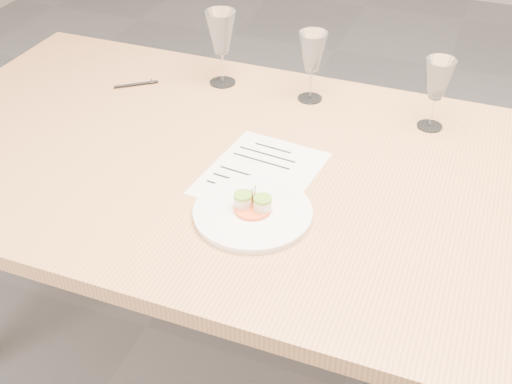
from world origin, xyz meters
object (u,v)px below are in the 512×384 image
at_px(dining_table, 366,210).
at_px(wine_glass_0, 221,34).
at_px(ballpoint_pen, 136,84).
at_px(wine_glass_1, 312,54).
at_px(dinner_plate, 253,212).
at_px(recipe_sheet, 261,173).
at_px(wine_glass_2, 438,81).

xyz_separation_m(dining_table, wine_glass_0, (-0.52, 0.36, 0.22)).
height_order(ballpoint_pen, wine_glass_1, wine_glass_1).
relative_size(dinner_plate, recipe_sheet, 0.79).
bearing_deg(wine_glass_2, wine_glass_0, 176.82).
relative_size(dining_table, wine_glass_2, 12.57).
relative_size(dining_table, dinner_plate, 9.26).
height_order(dining_table, dinner_plate, dinner_plate).
distance_m(recipe_sheet, wine_glass_1, 0.41).
distance_m(dining_table, wine_glass_1, 0.48).
bearing_deg(recipe_sheet, ballpoint_pen, 156.29).
relative_size(dining_table, ballpoint_pen, 22.23).
bearing_deg(wine_glass_2, recipe_sheet, -133.42).
bearing_deg(dining_table, recipe_sheet, -171.45).
xyz_separation_m(ballpoint_pen, wine_glass_1, (0.50, 0.11, 0.13)).
height_order(dinner_plate, wine_glass_2, wine_glass_2).
bearing_deg(wine_glass_1, wine_glass_2, -5.41).
height_order(wine_glass_1, wine_glass_2, wine_glass_1).
distance_m(dining_table, ballpoint_pen, 0.79).
relative_size(ballpoint_pen, wine_glass_2, 0.57).
bearing_deg(ballpoint_pen, dining_table, -55.74).
distance_m(ballpoint_pen, wine_glass_1, 0.53).
bearing_deg(dining_table, ballpoint_pen, 161.66).
bearing_deg(wine_glass_0, dining_table, -34.32).
bearing_deg(wine_glass_0, wine_glass_1, -0.34).
distance_m(wine_glass_0, wine_glass_2, 0.61).
relative_size(wine_glass_0, wine_glass_2, 1.14).
height_order(dinner_plate, ballpoint_pen, dinner_plate).
bearing_deg(dinner_plate, wine_glass_1, 94.25).
bearing_deg(dining_table, wine_glass_2, 74.57).
height_order(recipe_sheet, wine_glass_0, wine_glass_0).
distance_m(dining_table, wine_glass_0, 0.67).
relative_size(dining_table, wine_glass_0, 11.03).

